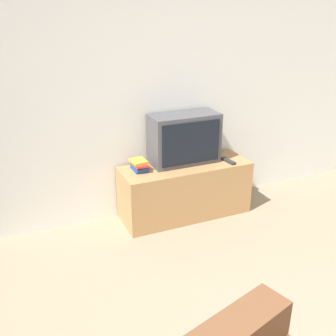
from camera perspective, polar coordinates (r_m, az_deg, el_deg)
name	(u,v)px	position (r m, az deg, el deg)	size (l,w,h in m)	color
wall_back	(114,85)	(3.61, -7.83, 11.88)	(9.00, 0.06, 2.60)	white
tv_stand	(185,190)	(3.89, 2.49, -3.20)	(1.27, 0.45, 0.53)	tan
television	(184,139)	(3.77, 2.39, 4.27)	(0.66, 0.31, 0.48)	#4C4C51
book_stack	(139,165)	(3.65, -4.18, 0.41)	(0.15, 0.22, 0.10)	#23478E
remote_on_stand	(228,161)	(3.89, 8.75, 1.03)	(0.07, 0.19, 0.02)	#2D2D2D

